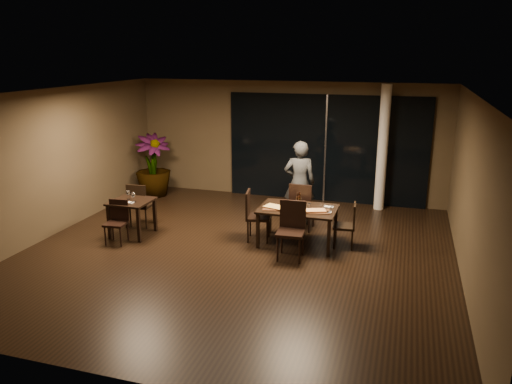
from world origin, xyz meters
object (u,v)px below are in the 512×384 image
at_px(chair_main_right, 348,223).
at_px(potted_plant, 153,165).
at_px(chair_main_left, 254,213).
at_px(bottle_c, 300,199).
at_px(chair_main_near, 292,227).
at_px(chair_main_far, 302,204).
at_px(chair_side_far, 139,203).
at_px(main_table, 298,212).
at_px(bottle_b, 300,201).
at_px(chair_side_near, 117,219).
at_px(diner, 299,183).
at_px(side_table, 132,206).
at_px(bottle_a, 298,200).

distance_m(chair_main_right, potted_plant, 5.81).
relative_size(chair_main_left, bottle_c, 3.50).
bearing_deg(chair_main_left, chair_main_near, -135.03).
bearing_deg(chair_main_far, chair_side_far, 15.51).
height_order(main_table, bottle_c, bottle_c).
bearing_deg(bottle_c, main_table, -90.57).
relative_size(chair_main_left, bottle_b, 3.62).
height_order(chair_main_left, chair_side_far, chair_main_left).
distance_m(chair_main_far, chair_main_left, 1.15).
distance_m(chair_main_far, chair_side_near, 3.80).
xyz_separation_m(chair_side_far, bottle_b, (3.54, 0.04, 0.35)).
bearing_deg(bottle_b, chair_side_far, -179.42).
bearing_deg(bottle_c, bottle_b, -71.98).
bearing_deg(bottle_b, potted_plant, 152.96).
height_order(chair_side_far, diner, diner).
relative_size(chair_main_far, bottle_b, 3.71).
distance_m(chair_main_right, chair_side_far, 4.49).
distance_m(chair_main_left, chair_side_near, 2.74).
xyz_separation_m(chair_main_far, bottle_c, (0.10, -0.67, 0.31)).
bearing_deg(chair_side_far, potted_plant, -71.60).
height_order(chair_main_near, bottle_b, chair_main_near).
bearing_deg(side_table, chair_main_right, 8.14).
height_order(main_table, potted_plant, potted_plant).
distance_m(potted_plant, bottle_a, 4.94).
height_order(chair_main_right, potted_plant, potted_plant).
relative_size(side_table, potted_plant, 0.49).
bearing_deg(chair_main_left, main_table, -99.18).
xyz_separation_m(main_table, bottle_b, (0.03, 0.04, 0.22)).
xyz_separation_m(chair_main_right, chair_side_far, (-4.49, -0.12, 0.05)).
bearing_deg(chair_main_far, potted_plant, -16.79).
distance_m(chair_side_far, bottle_a, 3.52).
bearing_deg(chair_main_right, bottle_c, -95.11).
xyz_separation_m(chair_main_near, bottle_c, (-0.02, 0.78, 0.30)).
height_order(main_table, diner, diner).
relative_size(chair_main_right, chair_side_far, 0.92).
xyz_separation_m(chair_side_near, bottle_c, (3.47, 1.07, 0.41)).
bearing_deg(diner, bottle_a, 88.03).
relative_size(chair_main_left, bottle_a, 3.49).
relative_size(chair_main_right, bottle_c, 3.05).
height_order(chair_main_right, chair_side_far, chair_side_far).
height_order(chair_main_right, diner, diner).
xyz_separation_m(side_table, bottle_a, (3.38, 0.53, 0.27)).
relative_size(diner, bottle_c, 6.38).
distance_m(side_table, chair_side_far, 0.52).
relative_size(chair_main_far, chair_side_far, 1.08).
bearing_deg(bottle_c, diner, 102.49).
bearing_deg(potted_plant, diner, -14.33).
relative_size(chair_side_near, diner, 0.46).
height_order(chair_side_near, bottle_a, bottle_a).
relative_size(chair_main_left, diner, 0.55).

